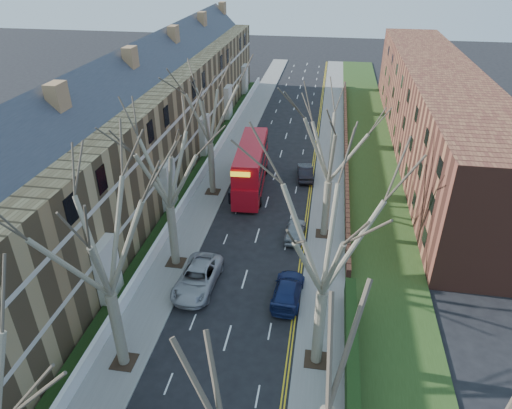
% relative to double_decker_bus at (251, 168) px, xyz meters
% --- Properties ---
extents(pavement_left, '(3.00, 102.00, 0.12)m').
position_rel_double_decker_bus_xyz_m(pavement_left, '(-3.97, 9.35, -2.23)').
color(pavement_left, slate).
rests_on(pavement_left, ground).
extents(pavement_right, '(3.00, 102.00, 0.12)m').
position_rel_double_decker_bus_xyz_m(pavement_right, '(8.03, 9.35, -2.23)').
color(pavement_right, slate).
rests_on(pavement_right, ground).
extents(terrace_left, '(9.70, 78.00, 13.60)m').
position_rel_double_decker_bus_xyz_m(terrace_left, '(-11.61, 1.35, 3.24)').
color(terrace_left, olive).
rests_on(terrace_left, ground).
extents(flats_right, '(13.97, 54.00, 10.00)m').
position_rel_double_decker_bus_xyz_m(flats_right, '(19.50, 13.35, 2.69)').
color(flats_right, brown).
rests_on(flats_right, ground).
extents(front_wall_left, '(0.30, 78.00, 1.00)m').
position_rel_double_decker_bus_xyz_m(front_wall_left, '(-5.62, 1.35, -1.67)').
color(front_wall_left, white).
rests_on(front_wall_left, ground).
extents(grass_verge_right, '(6.00, 102.00, 0.06)m').
position_rel_double_decker_bus_xyz_m(grass_verge_right, '(12.53, 9.35, -2.14)').
color(grass_verge_right, '#253D16').
rests_on(grass_verge_right, ground).
extents(tree_left_mid, '(10.50, 10.50, 14.71)m').
position_rel_double_decker_bus_xyz_m(tree_left_mid, '(-3.67, -23.65, 7.27)').
color(tree_left_mid, '#655C48').
rests_on(tree_left_mid, ground).
extents(tree_left_far, '(10.15, 10.15, 14.22)m').
position_rel_double_decker_bus_xyz_m(tree_left_far, '(-3.67, -13.65, 6.95)').
color(tree_left_far, '#655C48').
rests_on(tree_left_far, ground).
extents(tree_left_dist, '(10.50, 10.50, 14.71)m').
position_rel_double_decker_bus_xyz_m(tree_left_dist, '(-3.67, -1.65, 7.27)').
color(tree_left_dist, '#655C48').
rests_on(tree_left_dist, ground).
extents(tree_right_mid, '(10.50, 10.50, 14.71)m').
position_rel_double_decker_bus_xyz_m(tree_right_mid, '(7.73, -21.65, 7.27)').
color(tree_right_mid, '#655C48').
rests_on(tree_right_mid, ground).
extents(tree_right_far, '(10.15, 10.15, 14.22)m').
position_rel_double_decker_bus_xyz_m(tree_right_far, '(7.73, -7.65, 6.95)').
color(tree_right_far, '#655C48').
rests_on(tree_right_far, ground).
extents(double_decker_bus, '(3.32, 11.26, 4.65)m').
position_rel_double_decker_bus_xyz_m(double_decker_bus, '(0.00, 0.00, 0.00)').
color(double_decker_bus, '#AB0C17').
rests_on(double_decker_bus, ground).
extents(car_left_far, '(2.88, 5.87, 1.60)m').
position_rel_double_decker_bus_xyz_m(car_left_far, '(-1.19, -16.06, -1.49)').
color(car_left_far, '#A3A3A8').
rests_on(car_left_far, ground).
extents(car_right_near, '(2.25, 4.99, 1.42)m').
position_rel_double_decker_bus_xyz_m(car_right_near, '(5.45, -16.22, -1.58)').
color(car_right_near, navy).
rests_on(car_right_near, ground).
extents(car_right_mid, '(1.74, 4.01, 1.35)m').
position_rel_double_decker_bus_xyz_m(car_right_mid, '(5.27, -8.35, -1.62)').
color(car_right_mid, gray).
rests_on(car_right_mid, ground).
extents(car_right_far, '(2.01, 4.52, 1.44)m').
position_rel_double_decker_bus_xyz_m(car_right_far, '(5.33, 3.25, -1.57)').
color(car_right_far, black).
rests_on(car_right_far, ground).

